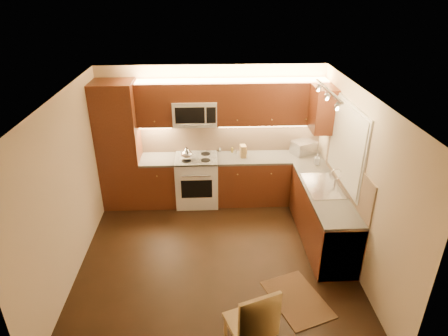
{
  "coord_description": "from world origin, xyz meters",
  "views": [
    {
      "loc": [
        -0.09,
        -4.69,
        3.83
      ],
      "look_at": [
        0.15,
        0.55,
        1.25
      ],
      "focal_mm": 31.14,
      "sensor_mm": 36.0,
      "label": 1
    }
  ],
  "objects_px": {
    "kettle": "(187,153)",
    "knife_block": "(243,151)",
    "soap_bottle": "(317,159)",
    "microwave": "(195,112)",
    "stove": "(197,180)",
    "dining_chair": "(250,321)",
    "toaster_oven": "(304,147)",
    "sink": "(323,182)"
  },
  "relations": [
    {
      "from": "kettle",
      "to": "knife_block",
      "type": "distance_m",
      "value": 1.02
    },
    {
      "from": "soap_bottle",
      "to": "microwave",
      "type": "bearing_deg",
      "value": -179.59
    },
    {
      "from": "stove",
      "to": "dining_chair",
      "type": "distance_m",
      "value": 3.43
    },
    {
      "from": "toaster_oven",
      "to": "soap_bottle",
      "type": "relative_size",
      "value": 2.17
    },
    {
      "from": "microwave",
      "to": "sink",
      "type": "height_order",
      "value": "microwave"
    },
    {
      "from": "toaster_oven",
      "to": "knife_block",
      "type": "bearing_deg",
      "value": 160.08
    },
    {
      "from": "sink",
      "to": "dining_chair",
      "type": "distance_m",
      "value": 2.68
    },
    {
      "from": "stove",
      "to": "kettle",
      "type": "xyz_separation_m",
      "value": [
        -0.16,
        -0.1,
        0.58
      ]
    },
    {
      "from": "kettle",
      "to": "soap_bottle",
      "type": "xyz_separation_m",
      "value": [
        2.27,
        -0.24,
        -0.05
      ]
    },
    {
      "from": "stove",
      "to": "kettle",
      "type": "relative_size",
      "value": 3.7
    },
    {
      "from": "stove",
      "to": "microwave",
      "type": "xyz_separation_m",
      "value": [
        0.0,
        0.14,
        1.26
      ]
    },
    {
      "from": "kettle",
      "to": "knife_block",
      "type": "bearing_deg",
      "value": -6.95
    },
    {
      "from": "stove",
      "to": "toaster_oven",
      "type": "bearing_deg",
      "value": 3.79
    },
    {
      "from": "kettle",
      "to": "toaster_oven",
      "type": "distance_m",
      "value": 2.15
    },
    {
      "from": "soap_bottle",
      "to": "dining_chair",
      "type": "bearing_deg",
      "value": -102.99
    },
    {
      "from": "sink",
      "to": "soap_bottle",
      "type": "distance_m",
      "value": 0.8
    },
    {
      "from": "stove",
      "to": "sink",
      "type": "distance_m",
      "value": 2.35
    },
    {
      "from": "microwave",
      "to": "knife_block",
      "type": "relative_size",
      "value": 3.46
    },
    {
      "from": "stove",
      "to": "toaster_oven",
      "type": "xyz_separation_m",
      "value": [
        1.97,
        0.13,
        0.56
      ]
    },
    {
      "from": "kettle",
      "to": "stove",
      "type": "bearing_deg",
      "value": 16.9
    },
    {
      "from": "knife_block",
      "to": "kettle",
      "type": "bearing_deg",
      "value": -177.98
    },
    {
      "from": "microwave",
      "to": "dining_chair",
      "type": "bearing_deg",
      "value": -79.92
    },
    {
      "from": "toaster_oven",
      "to": "soap_bottle",
      "type": "bearing_deg",
      "value": -98.58
    },
    {
      "from": "stove",
      "to": "sink",
      "type": "bearing_deg",
      "value": -29.36
    },
    {
      "from": "sink",
      "to": "dining_chair",
      "type": "bearing_deg",
      "value": -121.44
    },
    {
      "from": "stove",
      "to": "knife_block",
      "type": "distance_m",
      "value": 1.01
    },
    {
      "from": "dining_chair",
      "to": "sink",
      "type": "bearing_deg",
      "value": 38.59
    },
    {
      "from": "knife_block",
      "to": "dining_chair",
      "type": "height_order",
      "value": "knife_block"
    },
    {
      "from": "sink",
      "to": "dining_chair",
      "type": "xyz_separation_m",
      "value": [
        -1.38,
        -2.25,
        -0.46
      ]
    },
    {
      "from": "stove",
      "to": "microwave",
      "type": "bearing_deg",
      "value": 90.0
    },
    {
      "from": "stove",
      "to": "microwave",
      "type": "relative_size",
      "value": 1.21
    },
    {
      "from": "microwave",
      "to": "sink",
      "type": "bearing_deg",
      "value": -32.21
    },
    {
      "from": "toaster_oven",
      "to": "stove",
      "type": "bearing_deg",
      "value": 159.26
    },
    {
      "from": "soap_bottle",
      "to": "stove",
      "type": "bearing_deg",
      "value": -176.05
    },
    {
      "from": "toaster_oven",
      "to": "knife_block",
      "type": "relative_size",
      "value": 1.84
    },
    {
      "from": "stove",
      "to": "dining_chair",
      "type": "bearing_deg",
      "value": -79.52
    },
    {
      "from": "toaster_oven",
      "to": "soap_bottle",
      "type": "height_order",
      "value": "toaster_oven"
    },
    {
      "from": "microwave",
      "to": "toaster_oven",
      "type": "xyz_separation_m",
      "value": [
        1.97,
        -0.0,
        -0.7
      ]
    },
    {
      "from": "sink",
      "to": "knife_block",
      "type": "distance_m",
      "value": 1.64
    },
    {
      "from": "kettle",
      "to": "soap_bottle",
      "type": "relative_size",
      "value": 1.34
    },
    {
      "from": "soap_bottle",
      "to": "kettle",
      "type": "bearing_deg",
      "value": -172.96
    },
    {
      "from": "knife_block",
      "to": "toaster_oven",
      "type": "bearing_deg",
      "value": -1.19
    }
  ]
}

